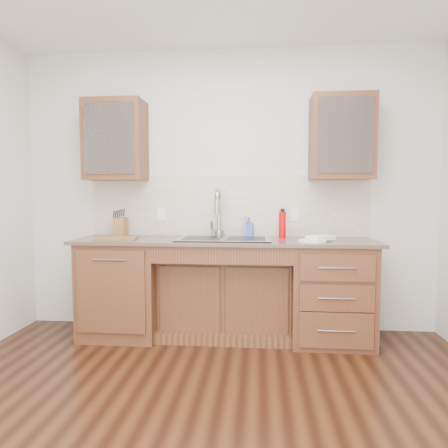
# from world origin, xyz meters

# --- Properties ---
(ground) EXTENTS (4.00, 3.50, 0.10)m
(ground) POSITION_xyz_m (0.00, 0.00, -0.05)
(ground) COLOR #3F1E0D
(wall_back) EXTENTS (4.00, 0.10, 2.70)m
(wall_back) POSITION_xyz_m (0.00, 1.80, 1.35)
(wall_back) COLOR silver
(wall_back) RESTS_ON ground
(base_cabinet_left) EXTENTS (0.70, 0.62, 0.88)m
(base_cabinet_left) POSITION_xyz_m (-0.95, 1.44, 0.44)
(base_cabinet_left) COLOR #593014
(base_cabinet_left) RESTS_ON ground
(base_cabinet_center) EXTENTS (1.20, 0.44, 0.70)m
(base_cabinet_center) POSITION_xyz_m (0.00, 1.53, 0.35)
(base_cabinet_center) COLOR #593014
(base_cabinet_center) RESTS_ON ground
(base_cabinet_right) EXTENTS (0.70, 0.62, 0.88)m
(base_cabinet_right) POSITION_xyz_m (0.95, 1.44, 0.44)
(base_cabinet_right) COLOR #593014
(base_cabinet_right) RESTS_ON ground
(countertop) EXTENTS (2.70, 0.65, 0.03)m
(countertop) POSITION_xyz_m (0.00, 1.43, 0.90)
(countertop) COLOR #84705B
(countertop) RESTS_ON base_cabinet_left
(backsplash) EXTENTS (2.70, 0.02, 0.59)m
(backsplash) POSITION_xyz_m (0.00, 1.74, 1.21)
(backsplash) COLOR beige
(backsplash) RESTS_ON wall_back
(sink) EXTENTS (0.84, 0.46, 0.19)m
(sink) POSITION_xyz_m (0.00, 1.41, 0.83)
(sink) COLOR #9E9EA5
(sink) RESTS_ON countertop
(faucet) EXTENTS (0.04, 0.04, 0.40)m
(faucet) POSITION_xyz_m (-0.07, 1.64, 1.11)
(faucet) COLOR #999993
(faucet) RESTS_ON countertop
(filter_tap) EXTENTS (0.02, 0.02, 0.24)m
(filter_tap) POSITION_xyz_m (0.18, 1.65, 1.03)
(filter_tap) COLOR #999993
(filter_tap) RESTS_ON countertop
(upper_cabinet_left) EXTENTS (0.55, 0.34, 0.75)m
(upper_cabinet_left) POSITION_xyz_m (-1.05, 1.58, 1.83)
(upper_cabinet_left) COLOR #593014
(upper_cabinet_left) RESTS_ON wall_back
(upper_cabinet_right) EXTENTS (0.55, 0.34, 0.75)m
(upper_cabinet_right) POSITION_xyz_m (1.05, 1.58, 1.83)
(upper_cabinet_right) COLOR #593014
(upper_cabinet_right) RESTS_ON wall_back
(outlet_left) EXTENTS (0.08, 0.01, 0.12)m
(outlet_left) POSITION_xyz_m (-0.65, 1.73, 1.12)
(outlet_left) COLOR white
(outlet_left) RESTS_ON backsplash
(outlet_right) EXTENTS (0.08, 0.01, 0.12)m
(outlet_right) POSITION_xyz_m (0.65, 1.73, 1.12)
(outlet_right) COLOR white
(outlet_right) RESTS_ON backsplash
(soap_bottle) EXTENTS (0.09, 0.09, 0.19)m
(soap_bottle) POSITION_xyz_m (0.21, 1.68, 1.00)
(soap_bottle) COLOR #365EBD
(soap_bottle) RESTS_ON countertop
(water_bottle) EXTENTS (0.09, 0.09, 0.24)m
(water_bottle) POSITION_xyz_m (0.53, 1.57, 1.03)
(water_bottle) COLOR #D30003
(water_bottle) RESTS_ON countertop
(plate) EXTENTS (0.28, 0.28, 0.01)m
(plate) POSITION_xyz_m (0.77, 1.32, 0.92)
(plate) COLOR white
(plate) RESTS_ON countertop
(dish_towel) EXTENTS (0.26, 0.25, 0.03)m
(dish_towel) POSITION_xyz_m (0.85, 1.35, 0.94)
(dish_towel) COLOR white
(dish_towel) RESTS_ON plate
(knife_block) EXTENTS (0.11, 0.17, 0.18)m
(knife_block) POSITION_xyz_m (-1.02, 1.60, 1.00)
(knife_block) COLOR brown
(knife_block) RESTS_ON countertop
(cutting_board) EXTENTS (0.40, 0.30, 0.02)m
(cutting_board) POSITION_xyz_m (-0.98, 1.36, 0.92)
(cutting_board) COLOR #A16F51
(cutting_board) RESTS_ON countertop
(cup_left_a) EXTENTS (0.15, 0.15, 0.11)m
(cup_left_a) POSITION_xyz_m (-1.10, 1.58, 1.78)
(cup_left_a) COLOR white
(cup_left_a) RESTS_ON upper_cabinet_left
(cup_left_b) EXTENTS (0.10, 0.10, 0.09)m
(cup_left_b) POSITION_xyz_m (-0.98, 1.58, 1.77)
(cup_left_b) COLOR silver
(cup_left_b) RESTS_ON upper_cabinet_left
(cup_right_a) EXTENTS (0.15, 0.15, 0.11)m
(cup_right_a) POSITION_xyz_m (0.95, 1.58, 1.78)
(cup_right_a) COLOR white
(cup_right_a) RESTS_ON upper_cabinet_right
(cup_right_b) EXTENTS (0.13, 0.13, 0.10)m
(cup_right_b) POSITION_xyz_m (1.18, 1.58, 1.78)
(cup_right_b) COLOR silver
(cup_right_b) RESTS_ON upper_cabinet_right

